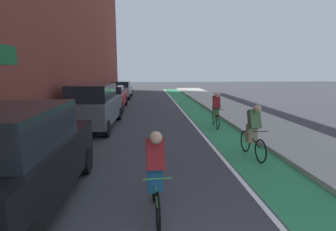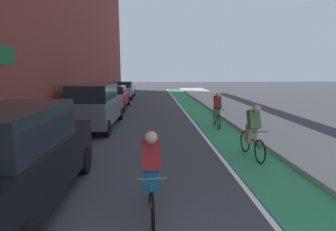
{
  "view_description": "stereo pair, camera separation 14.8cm",
  "coord_description": "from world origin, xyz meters",
  "px_view_note": "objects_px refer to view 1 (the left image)",
  "views": [
    {
      "loc": [
        -0.25,
        -1.2,
        2.65
      ],
      "look_at": [
        0.49,
        8.16,
        0.98
      ],
      "focal_mm": 28.31,
      "sensor_mm": 36.0,
      "label": 1
    },
    {
      "loc": [
        -0.11,
        -1.21,
        2.65
      ],
      "look_at": [
        0.49,
        8.16,
        0.98
      ],
      "focal_mm": 28.31,
      "sensor_mm": 36.0,
      "label": 2
    }
  ],
  "objects_px": {
    "parked_sedan_silver": "(121,90)",
    "cyclist_trailing": "(216,109)",
    "parked_suv_gray": "(94,106)",
    "cyclist_mid": "(253,129)",
    "parked_sedan_red": "(111,97)",
    "cyclist_lead": "(155,170)",
    "parked_suv_black": "(18,159)"
  },
  "relations": [
    {
      "from": "parked_suv_gray",
      "to": "cyclist_trailing",
      "type": "distance_m",
      "value": 5.55
    },
    {
      "from": "cyclist_mid",
      "to": "parked_suv_black",
      "type": "bearing_deg",
      "value": -154.21
    },
    {
      "from": "parked_suv_gray",
      "to": "parked_sedan_silver",
      "type": "height_order",
      "value": "parked_suv_gray"
    },
    {
      "from": "parked_sedan_red",
      "to": "cyclist_mid",
      "type": "xyz_separation_m",
      "value": [
        5.55,
        -10.23,
        0.06
      ]
    },
    {
      "from": "cyclist_mid",
      "to": "cyclist_trailing",
      "type": "height_order",
      "value": "cyclist_mid"
    },
    {
      "from": "parked_suv_black",
      "to": "parked_suv_gray",
      "type": "height_order",
      "value": "same"
    },
    {
      "from": "cyclist_mid",
      "to": "cyclist_trailing",
      "type": "relative_size",
      "value": 1.02
    },
    {
      "from": "parked_suv_black",
      "to": "cyclist_lead",
      "type": "bearing_deg",
      "value": -7.84
    },
    {
      "from": "parked_sedan_silver",
      "to": "parked_suv_black",
      "type": "bearing_deg",
      "value": -90.0
    },
    {
      "from": "parked_suv_gray",
      "to": "parked_suv_black",
      "type": "bearing_deg",
      "value": -89.98
    },
    {
      "from": "parked_suv_black",
      "to": "parked_sedan_silver",
      "type": "height_order",
      "value": "parked_suv_black"
    },
    {
      "from": "parked_sedan_red",
      "to": "cyclist_trailing",
      "type": "relative_size",
      "value": 2.72
    },
    {
      "from": "parked_suv_gray",
      "to": "parked_sedan_silver",
      "type": "xyz_separation_m",
      "value": [
        0.0,
        12.34,
        -0.23
      ]
    },
    {
      "from": "parked_suv_gray",
      "to": "parked_sedan_red",
      "type": "bearing_deg",
      "value": 89.98
    },
    {
      "from": "cyclist_lead",
      "to": "cyclist_mid",
      "type": "bearing_deg",
      "value": 44.87
    },
    {
      "from": "parked_suv_black",
      "to": "parked_sedan_silver",
      "type": "xyz_separation_m",
      "value": [
        -0.0,
        19.51,
        -0.23
      ]
    },
    {
      "from": "parked_sedan_silver",
      "to": "cyclist_mid",
      "type": "distance_m",
      "value": 17.71
    },
    {
      "from": "parked_sedan_silver",
      "to": "cyclist_lead",
      "type": "distance_m",
      "value": 20.01
    },
    {
      "from": "cyclist_lead",
      "to": "cyclist_mid",
      "type": "height_order",
      "value": "cyclist_mid"
    },
    {
      "from": "parked_suv_gray",
      "to": "cyclist_mid",
      "type": "bearing_deg",
      "value": -38.86
    },
    {
      "from": "parked_sedan_red",
      "to": "cyclist_lead",
      "type": "distance_m",
      "value": 13.49
    },
    {
      "from": "parked_suv_black",
      "to": "cyclist_mid",
      "type": "relative_size",
      "value": 2.57
    },
    {
      "from": "parked_sedan_red",
      "to": "cyclist_lead",
      "type": "xyz_separation_m",
      "value": [
        2.51,
        -13.26,
        0.06
      ]
    },
    {
      "from": "parked_sedan_silver",
      "to": "cyclist_trailing",
      "type": "bearing_deg",
      "value": -66.17
    },
    {
      "from": "parked_suv_gray",
      "to": "cyclist_lead",
      "type": "height_order",
      "value": "parked_suv_gray"
    },
    {
      "from": "parked_sedan_red",
      "to": "parked_sedan_silver",
      "type": "bearing_deg",
      "value": 90.01
    },
    {
      "from": "parked_sedan_red",
      "to": "cyclist_mid",
      "type": "height_order",
      "value": "cyclist_mid"
    },
    {
      "from": "parked_suv_gray",
      "to": "cyclist_mid",
      "type": "distance_m",
      "value": 7.14
    },
    {
      "from": "parked_sedan_silver",
      "to": "cyclist_lead",
      "type": "relative_size",
      "value": 2.57
    },
    {
      "from": "parked_suv_black",
      "to": "parked_sedan_silver",
      "type": "bearing_deg",
      "value": 90.0
    },
    {
      "from": "parked_suv_gray",
      "to": "cyclist_lead",
      "type": "distance_m",
      "value": 7.92
    },
    {
      "from": "parked_sedan_red",
      "to": "parked_sedan_silver",
      "type": "distance_m",
      "value": 6.59
    }
  ]
}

